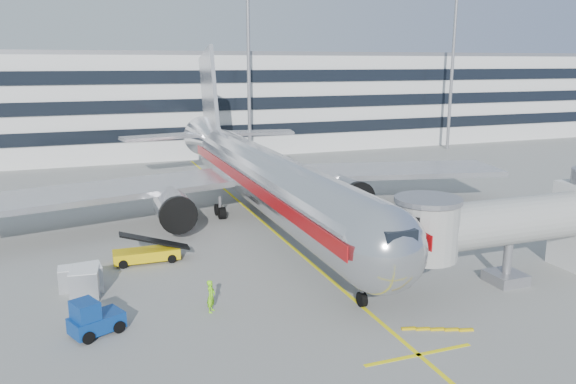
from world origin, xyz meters
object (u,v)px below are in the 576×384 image
object	(u,v)px
main_jet	(260,175)
cargo_container_right	(85,283)
belt_loader	(146,253)
cargo_container_left	(70,278)
ramp_worker	(211,296)
baggage_tug	(93,319)
cargo_container_front	(88,278)

from	to	relation	value
main_jet	cargo_container_right	xyz separation A→B (m)	(-15.23, -12.67, -3.34)
main_jet	belt_loader	size ratio (longest dim) A/B	10.46
cargo_container_left	ramp_worker	size ratio (longest dim) A/B	0.77
baggage_tug	ramp_worker	size ratio (longest dim) A/B	1.59
belt_loader	cargo_container_front	xyz separation A→B (m)	(-4.01, -4.04, 0.19)
cargo_container_right	belt_loader	bearing A→B (deg)	50.02
belt_loader	cargo_container_right	bearing A→B (deg)	-129.98
cargo_container_right	cargo_container_front	size ratio (longest dim) A/B	1.06
belt_loader	cargo_container_front	size ratio (longest dim) A/B	2.78
cargo_container_right	ramp_worker	size ratio (longest dim) A/B	0.96
main_jet	belt_loader	distance (m)	13.86
belt_loader	ramp_worker	world-z (taller)	belt_loader
cargo_container_left	cargo_container_front	xyz separation A→B (m)	(1.08, -0.61, 0.11)
baggage_tug	cargo_container_right	xyz separation A→B (m)	(-0.33, 5.27, 0.03)
belt_loader	cargo_container_right	xyz separation A→B (m)	(-4.23, -5.04, 0.23)
baggage_tug	cargo_container_front	bearing A→B (deg)	91.09
cargo_container_right	baggage_tug	bearing A→B (deg)	-86.39
baggage_tug	cargo_container_front	size ratio (longest dim) A/B	1.74
cargo_container_left	cargo_container_front	world-z (taller)	cargo_container_front
main_jet	baggage_tug	bearing A→B (deg)	-129.71
cargo_container_left	belt_loader	bearing A→B (deg)	34.01
main_jet	cargo_container_left	distance (m)	19.84
cargo_container_left	ramp_worker	distance (m)	9.88
baggage_tug	cargo_container_right	distance (m)	5.28
belt_loader	baggage_tug	xyz separation A→B (m)	(-3.90, -10.31, 0.21)
main_jet	cargo_container_right	bearing A→B (deg)	-140.24
cargo_container_right	ramp_worker	world-z (taller)	ramp_worker
cargo_container_front	ramp_worker	world-z (taller)	ramp_worker
cargo_container_left	cargo_container_right	xyz separation A→B (m)	(0.86, -1.61, 0.15)
main_jet	cargo_container_right	world-z (taller)	main_jet
cargo_container_front	baggage_tug	bearing A→B (deg)	-88.91
ramp_worker	cargo_container_right	bearing A→B (deg)	87.53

